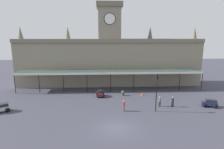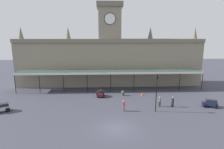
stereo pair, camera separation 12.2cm
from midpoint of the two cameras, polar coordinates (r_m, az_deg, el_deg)
name	(u,v)px [view 2 (the right image)]	position (r m, az deg, el deg)	size (l,w,h in m)	color
ground_plane	(116,128)	(23.51, 1.26, -16.21)	(140.00, 140.00, 0.00)	#3F3F4D
station_building	(110,59)	(42.58, -0.64, 4.85)	(40.85, 5.71, 18.06)	gray
entrance_canopy	(111,71)	(37.90, -0.37, 0.94)	(37.61, 3.26, 4.13)	#38564C
car_silver_estate	(2,108)	(32.25, -30.69, -8.92)	(2.43, 2.19, 1.27)	#B2B5BA
car_maroon_sedan	(100,94)	(34.75, -3.49, -5.96)	(1.66, 2.13, 1.19)	maroon
car_navy_estate	(210,103)	(33.55, 27.94, -7.88)	(2.42, 2.01, 1.27)	#19214C
pedestrian_near_entrance	(160,101)	(30.73, 14.55, -7.90)	(0.39, 0.34, 1.67)	#3F384C
pedestrian_beside_cars	(124,105)	(28.07, 3.70, -9.43)	(0.34, 0.38, 1.67)	brown
pedestrian_crossing_forecourt	(173,101)	(31.13, 18.25, -7.87)	(0.39, 0.34, 1.67)	black
victorian_lamppost	(156,89)	(27.82, 13.63, -4.50)	(0.30, 0.30, 5.57)	black
traffic_cone	(142,94)	(35.58, 9.31, -5.97)	(0.40, 0.40, 0.65)	orange
planter_forecourt_centre	(123,93)	(35.29, 3.46, -5.71)	(0.60, 0.60, 0.96)	#47423D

